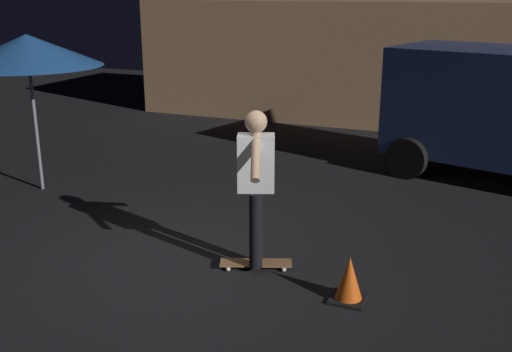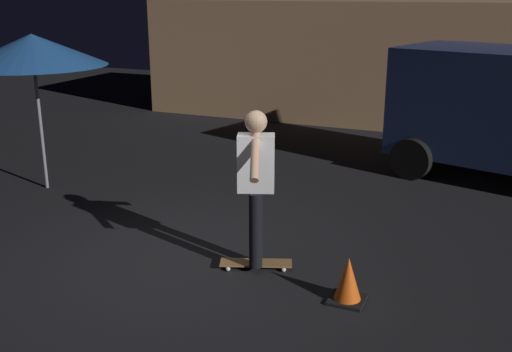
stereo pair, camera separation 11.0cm
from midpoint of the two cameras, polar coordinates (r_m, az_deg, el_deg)
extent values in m
plane|color=black|center=(6.84, -6.33, -8.06)|extent=(28.00, 28.00, 0.00)
cube|color=#AD7F56|center=(15.09, 9.79, 10.98)|extent=(9.29, 3.92, 2.66)
cylinder|color=black|center=(11.71, 18.79, 3.59)|extent=(0.69, 0.39, 0.66)
cylinder|color=black|center=(9.92, 14.78, 1.59)|extent=(0.69, 0.39, 0.66)
cylinder|color=slate|center=(9.50, -19.40, 5.28)|extent=(0.05, 0.05, 2.20)
cone|color=#1E4C8C|center=(9.36, -20.00, 11.11)|extent=(2.10, 2.10, 0.45)
cube|color=olive|center=(6.63, 0.48, -8.19)|extent=(0.80, 0.47, 0.02)
sphere|color=silver|center=(6.72, 3.08, -8.18)|extent=(0.05, 0.05, 0.05)
sphere|color=silver|center=(6.57, 3.10, -8.81)|extent=(0.05, 0.05, 0.05)
sphere|color=silver|center=(6.74, -2.07, -8.10)|extent=(0.05, 0.05, 0.05)
sphere|color=silver|center=(6.59, -2.18, -8.73)|extent=(0.05, 0.05, 0.05)
cylinder|color=black|center=(6.57, 0.52, -4.47)|extent=(0.14, 0.14, 0.82)
cylinder|color=black|center=(6.36, 0.46, -5.20)|extent=(0.14, 0.14, 0.82)
cube|color=white|center=(6.23, 0.51, 1.23)|extent=(0.43, 0.34, 0.60)
sphere|color=tan|center=(6.13, 0.52, 5.14)|extent=(0.23, 0.23, 0.23)
cylinder|color=tan|center=(6.41, 0.57, 3.06)|extent=(0.28, 0.54, 0.46)
cylinder|color=tan|center=(5.98, 0.45, 2.03)|extent=(0.28, 0.54, 0.46)
cube|color=black|center=(6.08, 9.11, -11.43)|extent=(0.34, 0.34, 0.03)
cone|color=#EA5914|center=(5.98, 9.20, -9.62)|extent=(0.28, 0.28, 0.46)
camera|label=1|loc=(0.06, -89.50, 0.16)|focal=42.43mm
camera|label=2|loc=(0.06, 90.50, -0.16)|focal=42.43mm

